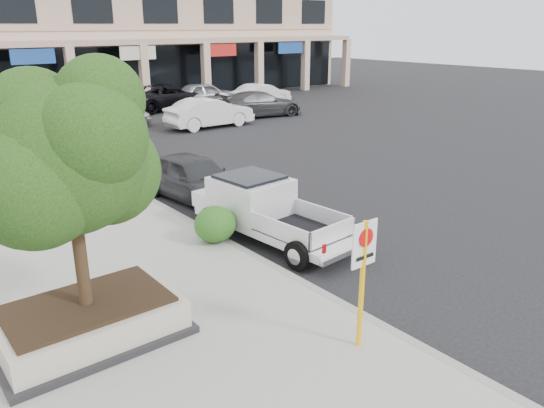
{
  "coord_description": "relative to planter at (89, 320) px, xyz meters",
  "views": [
    {
      "loc": [
        -8.49,
        -7.97,
        5.43
      ],
      "look_at": [
        -0.97,
        1.5,
        1.33
      ],
      "focal_mm": 35.0,
      "sensor_mm": 36.0,
      "label": 1
    }
  ],
  "objects": [
    {
      "name": "curb_car_c",
      "position": [
        5.63,
        18.75,
        0.21
      ],
      "size": [
        2.35,
        4.86,
        1.37
      ],
      "primitive_type": "imported",
      "rotation": [
        0.0,
        0.0,
        -0.09
      ],
      "color": "silver",
      "rests_on": "ground"
    },
    {
      "name": "pickup_truck",
      "position": [
        5.58,
        1.74,
        0.33
      ],
      "size": [
        2.3,
        5.22,
        1.6
      ],
      "primitive_type": null,
      "rotation": [
        0.0,
        0.0,
        0.08
      ],
      "color": "silver",
      "rests_on": "ground"
    },
    {
      "name": "ground",
      "position": [
        5.93,
        -0.47,
        -0.48
      ],
      "size": [
        120.0,
        120.0,
        0.0
      ],
      "primitive_type": "plane",
      "color": "black",
      "rests_on": "ground"
    },
    {
      "name": "hedge",
      "position": [
        4.13,
        2.31,
        0.14
      ],
      "size": [
        1.1,
        0.99,
        0.93
      ],
      "primitive_type": "ellipsoid",
      "color": "#254E16",
      "rests_on": "sidewalk"
    },
    {
      "name": "curb_car_b",
      "position": [
        5.39,
        14.22,
        0.34
      ],
      "size": [
        2.0,
        5.05,
        1.63
      ],
      "primitive_type": "imported",
      "rotation": [
        0.0,
        0.0,
        0.06
      ],
      "color": "#A3A5AB",
      "rests_on": "ground"
    },
    {
      "name": "lot_car_f",
      "position": [
        20.3,
        21.54,
        0.28
      ],
      "size": [
        4.8,
        2.27,
        1.52
      ],
      "primitive_type": "imported",
      "rotation": [
        0.0,
        0.0,
        1.72
      ],
      "color": "silver",
      "rests_on": "ground"
    },
    {
      "name": "curb",
      "position": [
        4.38,
        5.53,
        -0.4
      ],
      "size": [
        0.2,
        52.0,
        0.15
      ],
      "primitive_type": "cube",
      "color": "gray",
      "rests_on": "ground"
    },
    {
      "name": "lot_car_e",
      "position": [
        17.1,
        23.82,
        0.35
      ],
      "size": [
        4.97,
        2.34,
        1.64
      ],
      "primitive_type": "imported",
      "rotation": [
        0.0,
        0.0,
        1.49
      ],
      "color": "#93969A",
      "rests_on": "ground"
    },
    {
      "name": "lot_car_b",
      "position": [
        13.0,
        16.7,
        0.34
      ],
      "size": [
        4.94,
        1.73,
        1.63
      ],
      "primitive_type": "imported",
      "rotation": [
        0.0,
        0.0,
        1.57
      ],
      "color": "silver",
      "rests_on": "ground"
    },
    {
      "name": "sidewalk",
      "position": [
        0.43,
        5.53,
        -0.4
      ],
      "size": [
        8.0,
        52.0,
        0.15
      ],
      "primitive_type": "cube",
      "color": "gray",
      "rests_on": "ground"
    },
    {
      "name": "strip_mall",
      "position": [
        13.93,
        33.46,
        4.27
      ],
      "size": [
        40.55,
        12.43,
        9.5
      ],
      "color": "tan",
      "rests_on": "ground"
    },
    {
      "name": "lot_car_d",
      "position": [
        14.17,
        24.15,
        0.36
      ],
      "size": [
        6.42,
        3.8,
        1.67
      ],
      "primitive_type": "imported",
      "rotation": [
        0.0,
        0.0,
        1.75
      ],
      "color": "black",
      "rests_on": "ground"
    },
    {
      "name": "curb_car_d",
      "position": [
        5.34,
        21.26,
        0.34
      ],
      "size": [
        3.41,
        6.14,
        1.62
      ],
      "primitive_type": "imported",
      "rotation": [
        0.0,
        0.0,
        0.13
      ],
      "color": "black",
      "rests_on": "ground"
    },
    {
      "name": "curb_car_a",
      "position": [
        5.71,
        6.05,
        0.27
      ],
      "size": [
        2.21,
        4.55,
        1.5
      ],
      "primitive_type": "imported",
      "rotation": [
        0.0,
        0.0,
        0.1
      ],
      "color": "#292B2E",
      "rests_on": "ground"
    },
    {
      "name": "no_parking_sign",
      "position": [
        3.56,
        -3.16,
        1.16
      ],
      "size": [
        0.55,
        0.09,
        2.3
      ],
      "color": "#FAB60D",
      "rests_on": "sidewalk"
    },
    {
      "name": "planter",
      "position": [
        0.0,
        0.0,
        0.0
      ],
      "size": [
        3.2,
        2.2,
        0.68
      ],
      "color": "black",
      "rests_on": "sidewalk"
    },
    {
      "name": "lot_car_c",
      "position": [
        17.41,
        17.87,
        0.3
      ],
      "size": [
        5.63,
        3.03,
        1.55
      ],
      "primitive_type": "imported",
      "rotation": [
        0.0,
        0.0,
        1.4
      ],
      "color": "#303335",
      "rests_on": "ground"
    },
    {
      "name": "planter_tree",
      "position": [
        0.13,
        0.15,
        2.94
      ],
      "size": [
        2.9,
        2.55,
        4.0
      ],
      "color": "black",
      "rests_on": "planter"
    },
    {
      "name": "lot_car_a",
      "position": [
        8.59,
        19.7,
        0.24
      ],
      "size": [
        4.31,
        1.93,
        1.44
      ],
      "primitive_type": "imported",
      "rotation": [
        0.0,
        0.0,
        1.52
      ],
      "color": "#9CA0A4",
      "rests_on": "ground"
    }
  ]
}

